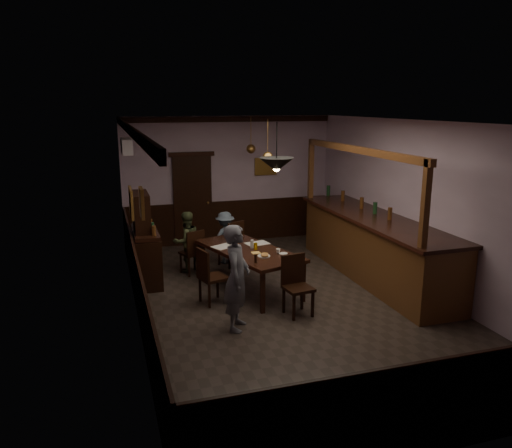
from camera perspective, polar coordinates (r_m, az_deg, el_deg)
name	(u,v)px	position (r m, az deg, el deg)	size (l,w,h in m)	color
room	(289,215)	(8.18, 3.81, 1.01)	(5.01, 8.01, 3.01)	#2D2621
dining_table	(249,253)	(8.92, -0.85, -3.28)	(1.62, 2.40, 0.75)	black
chair_far_left	(193,250)	(9.82, -7.19, -2.99)	(0.50, 0.50, 0.90)	black
chair_far_right	(233,241)	(10.23, -2.68, -2.01)	(0.55, 0.55, 0.96)	black
chair_near	(296,282)	(7.98, 4.59, -6.63)	(0.47, 0.47, 0.96)	black
chair_side	(209,274)	(8.35, -5.40, -5.70)	(0.51, 0.51, 0.96)	black
person_standing	(237,278)	(7.35, -2.20, -6.14)	(0.58, 0.38, 1.59)	#585A65
person_seated_left	(186,241)	(10.02, -7.96, -1.99)	(0.59, 0.46, 1.21)	#4A5734
person_seated_right	(225,237)	(10.45, -3.55, -1.55)	(0.71, 0.41, 1.10)	slate
newspaper_left	(224,246)	(9.07, -3.66, -2.57)	(0.42, 0.30, 0.01)	silver
newspaper_right	(257,243)	(9.25, 0.14, -2.23)	(0.42, 0.30, 0.01)	silver
napkin	(256,253)	(8.68, 0.00, -3.30)	(0.15, 0.15, 0.00)	#EBB756
saucer	(283,253)	(8.64, 3.14, -3.39)	(0.15, 0.15, 0.01)	white
coffee_cup	(278,251)	(8.64, 2.55, -3.08)	(0.08, 0.08, 0.07)	white
pastry_plate	(264,256)	(8.49, 0.91, -3.67)	(0.22, 0.22, 0.01)	white
pastry_ring_a	(265,255)	(8.43, 1.00, -3.60)	(0.13, 0.13, 0.04)	#C68C47
pastry_ring_b	(265,254)	(8.48, 0.99, -3.49)	(0.13, 0.13, 0.04)	#C68C47
soda_can	(256,246)	(8.86, -0.05, -2.56)	(0.07, 0.07, 0.12)	gold
beer_glass	(237,246)	(8.77, -2.20, -2.48)	(0.06, 0.06, 0.20)	#BF721E
water_glass	(252,244)	(8.95, -0.46, -2.30)	(0.06, 0.06, 0.15)	silver
pepper_mill	(256,259)	(8.14, -0.04, -3.97)	(0.04, 0.04, 0.14)	black
sideboard	(145,247)	(9.52, -12.56, -2.55)	(0.46, 1.29, 1.70)	black
bar_counter	(374,245)	(9.81, 13.31, -2.39)	(1.05, 4.50, 2.52)	#4D2814
door_back	(193,201)	(11.78, -7.24, 2.61)	(0.90, 0.06, 2.10)	black
ac_unit	(126,146)	(10.39, -14.58, 8.62)	(0.20, 0.85, 0.30)	white
picture_left_small	(142,203)	(5.97, -12.93, 2.35)	(0.04, 0.28, 0.36)	olive
picture_left_large	(131,203)	(8.41, -14.08, 2.38)	(0.04, 0.62, 0.48)	olive
picture_back	(266,166)	(12.10, 1.12, 6.61)	(0.55, 0.04, 0.42)	olive
pendant_iron	(276,165)	(7.94, 2.36, 6.79)	(0.56, 0.56, 0.77)	black
pendant_brass_mid	(268,157)	(9.41, 1.34, 7.63)	(0.20, 0.20, 0.81)	#BF8C3F
pendant_brass_far	(251,149)	(11.14, -0.58, 8.57)	(0.20, 0.20, 0.81)	#BF8C3F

